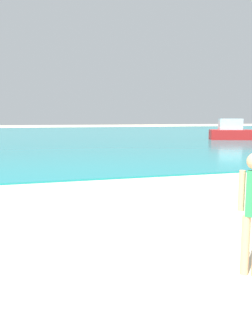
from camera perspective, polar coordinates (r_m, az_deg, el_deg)
name	(u,v)px	position (r m, az deg, el deg)	size (l,w,h in m)	color
water	(29,135)	(40.76, -15.22, 5.09)	(160.00, 60.00, 0.06)	teal
boat_near	(239,132)	(32.15, 17.56, 5.44)	(5.50, 3.56, 1.79)	red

